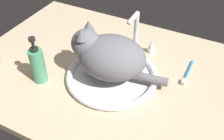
# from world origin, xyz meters

# --- Properties ---
(countertop) EXTENTS (1.18, 0.80, 0.03)m
(countertop) POSITION_xyz_m (0.00, 0.00, 0.01)
(countertop) COLOR #CCB793
(countertop) RESTS_ON ground
(sink_basin) EXTENTS (0.36, 0.36, 0.03)m
(sink_basin) POSITION_xyz_m (0.01, -0.04, 0.04)
(sink_basin) COLOR white
(sink_basin) RESTS_ON countertop
(faucet) EXTENTS (0.18, 0.11, 0.18)m
(faucet) POSITION_xyz_m (0.01, 0.18, 0.10)
(faucet) COLOR silver
(faucet) RESTS_ON countertop
(cat) EXTENTS (0.37, 0.24, 0.19)m
(cat) POSITION_xyz_m (-0.01, -0.04, 0.14)
(cat) COLOR slate
(cat) RESTS_ON sink_basin
(soap_pump_bottle) EXTENTS (0.05, 0.05, 0.19)m
(soap_pump_bottle) POSITION_xyz_m (-0.23, -0.17, 0.10)
(soap_pump_bottle) COLOR #4C9E70
(soap_pump_bottle) RESTS_ON countertop
(toothbrush) EXTENTS (0.01, 0.16, 0.02)m
(toothbrush) POSITION_xyz_m (0.26, 0.12, 0.04)
(toothbrush) COLOR #338CD1
(toothbrush) RESTS_ON countertop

